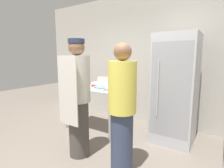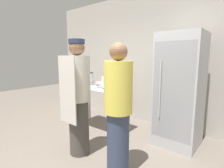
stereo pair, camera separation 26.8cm
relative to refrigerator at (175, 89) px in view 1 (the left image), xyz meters
The scene contains 8 objects.
back_wall 1.06m from the refrigerator, 134.33° to the left, with size 6.40×0.12×2.96m, color #B7B2A8.
refrigerator is the anchor object (origin of this frame).
prep_counter 1.58m from the refrigerator, 164.66° to the right, with size 1.23×0.64×0.90m.
donut_box 1.36m from the refrigerator, 154.86° to the right, with size 0.29×0.21×0.25m.
blender_pitcher 1.89m from the refrigerator, behind, with size 0.15×0.15×0.29m.
binder_stack 1.51m from the refrigerator, behind, with size 0.29×0.27×0.10m.
person_baker 1.72m from the refrigerator, 129.65° to the right, with size 0.38×0.40×1.78m.
person_customer 1.35m from the refrigerator, 104.60° to the right, with size 0.36×0.36×1.70m.
Camera 1 is at (1.38, -1.53, 1.53)m, focal length 28.00 mm.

